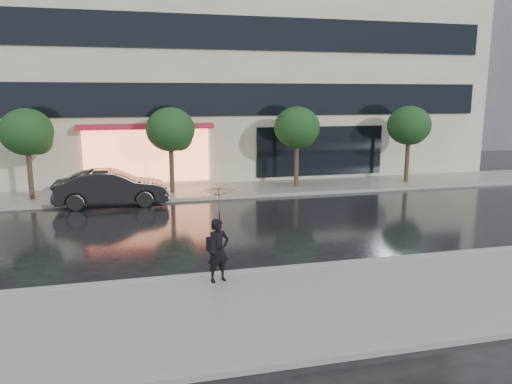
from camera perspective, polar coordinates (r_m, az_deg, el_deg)
name	(u,v)px	position (r m, az deg, el deg)	size (l,w,h in m)	color
ground	(309,257)	(14.41, 6.06, -7.40)	(120.00, 120.00, 0.00)	black
sidewalk_near	(359,300)	(11.59, 11.73, -11.98)	(60.00, 4.50, 0.12)	slate
sidewalk_far	(235,190)	(23.97, -2.40, 0.29)	(60.00, 3.50, 0.12)	slate
curb_near	(322,266)	(13.50, 7.55, -8.41)	(60.00, 0.25, 0.14)	gray
curb_far	(243,196)	(22.29, -1.48, -0.51)	(60.00, 0.25, 0.14)	gray
office_building	(207,18)	(31.45, -5.60, 19.19)	(30.00, 12.76, 18.00)	beige
bg_building_right	(473,56)	(51.23, 23.54, 14.08)	(12.00, 12.00, 16.00)	#4C4C54
tree_far_west	(28,134)	(23.26, -24.57, 6.08)	(2.20, 2.20, 3.99)	#33261C
tree_mid_west	(172,131)	(22.96, -9.60, 6.87)	(2.20, 2.20, 3.99)	#33261C
tree_mid_east	(298,129)	(24.20, 4.82, 7.20)	(2.20, 2.20, 3.99)	#33261C
tree_far_east	(410,127)	(26.75, 17.16, 7.12)	(2.20, 2.20, 3.99)	#33261C
parked_car	(112,188)	(21.45, -16.17, 0.45)	(1.59, 4.57, 1.50)	black
pedestrian_with_umbrella	(219,217)	(11.83, -4.23, -2.90)	(1.29, 1.30, 2.32)	black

